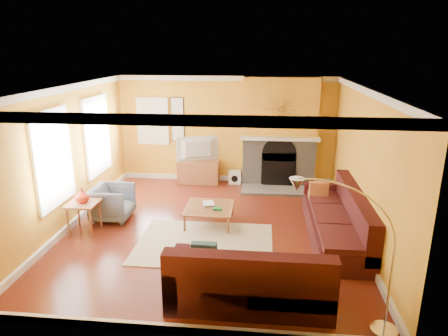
# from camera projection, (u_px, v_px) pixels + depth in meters

# --- Properties ---
(floor) EXTENTS (5.50, 6.00, 0.02)m
(floor) POSITION_uv_depth(u_px,v_px,m) (211.00, 229.00, 7.73)
(floor) COLOR maroon
(floor) RESTS_ON ground
(ceiling) EXTENTS (5.50, 6.00, 0.02)m
(ceiling) POSITION_uv_depth(u_px,v_px,m) (210.00, 87.00, 6.94)
(ceiling) COLOR white
(ceiling) RESTS_ON ground
(wall_back) EXTENTS (5.50, 0.02, 2.70)m
(wall_back) POSITION_uv_depth(u_px,v_px,m) (226.00, 130.00, 10.20)
(wall_back) COLOR gold
(wall_back) RESTS_ON ground
(wall_front) EXTENTS (5.50, 0.02, 2.70)m
(wall_front) POSITION_uv_depth(u_px,v_px,m) (175.00, 235.00, 4.47)
(wall_front) COLOR gold
(wall_front) RESTS_ON ground
(wall_left) EXTENTS (0.02, 6.00, 2.70)m
(wall_left) POSITION_uv_depth(u_px,v_px,m) (67.00, 158.00, 7.60)
(wall_left) COLOR gold
(wall_left) RESTS_ON ground
(wall_right) EXTENTS (0.02, 6.00, 2.70)m
(wall_right) POSITION_uv_depth(u_px,v_px,m) (365.00, 166.00, 7.07)
(wall_right) COLOR gold
(wall_right) RESTS_ON ground
(baseboard) EXTENTS (5.50, 6.00, 0.12)m
(baseboard) POSITION_uv_depth(u_px,v_px,m) (211.00, 226.00, 7.71)
(baseboard) COLOR white
(baseboard) RESTS_ON floor
(crown_molding) EXTENTS (5.50, 6.00, 0.12)m
(crown_molding) POSITION_uv_depth(u_px,v_px,m) (210.00, 91.00, 6.96)
(crown_molding) COLOR white
(crown_molding) RESTS_ON ceiling
(window_left_near) EXTENTS (0.06, 1.22, 1.72)m
(window_left_near) POSITION_uv_depth(u_px,v_px,m) (96.00, 136.00, 8.80)
(window_left_near) COLOR white
(window_left_near) RESTS_ON wall_left
(window_left_far) EXTENTS (0.06, 1.22, 1.72)m
(window_left_far) POSITION_uv_depth(u_px,v_px,m) (52.00, 159.00, 6.99)
(window_left_far) COLOR white
(window_left_far) RESTS_ON wall_left
(window_back) EXTENTS (0.82, 0.06, 1.22)m
(window_back) POSITION_uv_depth(u_px,v_px,m) (153.00, 121.00, 10.28)
(window_back) COLOR white
(window_back) RESTS_ON wall_back
(wall_art) EXTENTS (0.34, 0.04, 1.14)m
(wall_art) POSITION_uv_depth(u_px,v_px,m) (178.00, 119.00, 10.21)
(wall_art) COLOR white
(wall_art) RESTS_ON wall_back
(fireplace) EXTENTS (1.80, 0.40, 2.70)m
(fireplace) POSITION_uv_depth(u_px,v_px,m) (280.00, 133.00, 9.87)
(fireplace) COLOR gray
(fireplace) RESTS_ON floor
(mantel) EXTENTS (1.92, 0.22, 0.08)m
(mantel) POSITION_uv_depth(u_px,v_px,m) (280.00, 139.00, 9.67)
(mantel) COLOR white
(mantel) RESTS_ON fireplace
(hearth) EXTENTS (1.80, 0.70, 0.06)m
(hearth) POSITION_uv_depth(u_px,v_px,m) (278.00, 190.00, 9.73)
(hearth) COLOR gray
(hearth) RESTS_ON floor
(sunburst) EXTENTS (0.70, 0.04, 0.70)m
(sunburst) POSITION_uv_depth(u_px,v_px,m) (281.00, 110.00, 9.48)
(sunburst) COLOR olive
(sunburst) RESTS_ON fireplace
(rug) EXTENTS (2.40, 1.80, 0.02)m
(rug) POSITION_uv_depth(u_px,v_px,m) (205.00, 243.00, 7.13)
(rug) COLOR beige
(rug) RESTS_ON floor
(sectional_sofa) EXTENTS (3.02, 3.95, 0.90)m
(sectional_sofa) POSITION_uv_depth(u_px,v_px,m) (277.00, 226.00, 6.78)
(sectional_sofa) COLOR #411517
(sectional_sofa) RESTS_ON floor
(coffee_table) EXTENTS (0.92, 0.92, 0.37)m
(coffee_table) POSITION_uv_depth(u_px,v_px,m) (209.00, 215.00, 7.90)
(coffee_table) COLOR white
(coffee_table) RESTS_ON floor
(media_console) EXTENTS (1.05, 0.47, 0.58)m
(media_console) POSITION_uv_depth(u_px,v_px,m) (199.00, 172.00, 10.31)
(media_console) COLOR #985B37
(media_console) RESTS_ON floor
(tv) EXTENTS (1.07, 0.50, 0.62)m
(tv) POSITION_uv_depth(u_px,v_px,m) (198.00, 149.00, 10.14)
(tv) COLOR black
(tv) RESTS_ON media_console
(subwoofer) EXTENTS (0.32, 0.32, 0.32)m
(subwoofer) POSITION_uv_depth(u_px,v_px,m) (235.00, 177.00, 10.32)
(subwoofer) COLOR white
(subwoofer) RESTS_ON floor
(armchair) EXTENTS (0.77, 0.75, 0.70)m
(armchair) POSITION_uv_depth(u_px,v_px,m) (112.00, 203.00, 8.09)
(armchair) COLOR slate
(armchair) RESTS_ON floor
(side_table) EXTENTS (0.55, 0.55, 0.60)m
(side_table) POSITION_uv_depth(u_px,v_px,m) (84.00, 217.00, 7.51)
(side_table) COLOR #985B37
(side_table) RESTS_ON floor
(vase) EXTENTS (0.26, 0.26, 0.27)m
(vase) POSITION_uv_depth(u_px,v_px,m) (82.00, 196.00, 7.38)
(vase) COLOR red
(vase) RESTS_ON side_table
(book) EXTENTS (0.29, 0.34, 0.03)m
(book) POSITION_uv_depth(u_px,v_px,m) (203.00, 204.00, 7.95)
(book) COLOR white
(book) RESTS_ON coffee_table
(arc_lamp) EXTENTS (1.26, 0.36, 1.95)m
(arc_lamp) POSITION_uv_depth(u_px,v_px,m) (346.00, 260.00, 4.68)
(arc_lamp) COLOR silver
(arc_lamp) RESTS_ON floor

